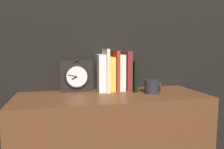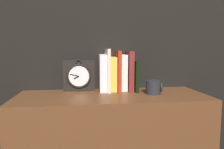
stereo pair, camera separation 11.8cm
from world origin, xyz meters
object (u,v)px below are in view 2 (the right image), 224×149
(book_slot0_white, at_px, (103,73))
(book_slot6_black, at_px, (135,76))
(book_slot4_white, at_px, (123,73))
(clock, at_px, (79,75))
(book_slot2_yellow, at_px, (113,74))
(book_slot1_cream, at_px, (108,70))
(book_slot3_red, at_px, (118,71))
(mug, at_px, (154,87))
(book_slot5_maroon, at_px, (130,71))

(book_slot0_white, bearing_deg, book_slot6_black, -3.93)
(book_slot0_white, distance_m, book_slot4_white, 0.13)
(clock, bearing_deg, book_slot2_yellow, -6.90)
(book_slot0_white, xyz_separation_m, book_slot6_black, (0.19, -0.01, -0.02))
(book_slot1_cream, height_order, book_slot3_red, book_slot1_cream)
(book_slot0_white, xyz_separation_m, mug, (0.27, -0.13, -0.07))
(clock, bearing_deg, book_slot0_white, -12.26)
(book_slot5_maroon, relative_size, mug, 2.71)
(book_slot4_white, xyz_separation_m, book_slot5_maroon, (0.04, -0.01, 0.01))
(clock, distance_m, book_slot1_cream, 0.18)
(book_slot1_cream, xyz_separation_m, book_slot5_maroon, (0.13, 0.01, -0.01))
(book_slot1_cream, relative_size, book_slot5_maroon, 1.06)
(clock, relative_size, book_slot6_black, 1.07)
(mug, bearing_deg, book_slot3_red, 143.64)
(book_slot1_cream, xyz_separation_m, book_slot2_yellow, (0.03, 0.02, -0.02))
(book_slot0_white, bearing_deg, book_slot1_cream, -17.68)
(book_slot1_cream, height_order, book_slot6_black, book_slot1_cream)
(book_slot3_red, height_order, book_slot5_maroon, book_slot3_red)
(book_slot5_maroon, xyz_separation_m, mug, (0.11, -0.13, -0.08))
(book_slot1_cream, height_order, book_slot4_white, book_slot1_cream)
(book_slot3_red, relative_size, book_slot4_white, 1.11)
(book_slot5_maroon, bearing_deg, mug, -49.62)
(clock, height_order, book_slot6_black, clock)
(book_slot6_black, height_order, mug, book_slot6_black)
(book_slot3_red, xyz_separation_m, mug, (0.18, -0.13, -0.08))
(book_slot4_white, distance_m, mug, 0.21)
(clock, relative_size, book_slot4_white, 0.89)
(book_slot2_yellow, distance_m, mug, 0.26)
(book_slot2_yellow, distance_m, book_slot6_black, 0.13)
(book_slot3_red, xyz_separation_m, book_slot4_white, (0.03, 0.01, -0.01))
(mug, bearing_deg, book_slot5_maroon, 130.38)
(clock, relative_size, book_slot0_white, 0.88)
(book_slot2_yellow, bearing_deg, book_slot0_white, -174.47)
(book_slot5_maroon, bearing_deg, book_slot1_cream, -175.19)
(book_slot3_red, bearing_deg, book_slot1_cream, -168.03)
(book_slot3_red, bearing_deg, clock, 173.68)
(book_slot0_white, xyz_separation_m, book_slot5_maroon, (0.16, 0.00, 0.01))
(book_slot2_yellow, height_order, book_slot5_maroon, book_slot5_maroon)
(book_slot1_cream, distance_m, book_slot4_white, 0.10)
(book_slot2_yellow, bearing_deg, clock, 173.10)
(clock, distance_m, book_slot5_maroon, 0.31)
(book_slot2_yellow, xyz_separation_m, book_slot6_black, (0.13, -0.02, -0.01))
(book_slot1_cream, xyz_separation_m, book_slot4_white, (0.10, 0.02, -0.02))
(book_slot1_cream, bearing_deg, book_slot2_yellow, 25.72)
(book_slot2_yellow, xyz_separation_m, book_slot4_white, (0.06, 0.00, 0.01))
(book_slot5_maroon, xyz_separation_m, book_slot6_black, (0.03, -0.01, -0.03))
(mug, bearing_deg, book_slot4_white, 137.05)
(book_slot2_yellow, relative_size, book_slot4_white, 0.94)
(book_slot1_cream, height_order, book_slot5_maroon, book_slot1_cream)
(book_slot5_maroon, bearing_deg, book_slot2_yellow, 177.69)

